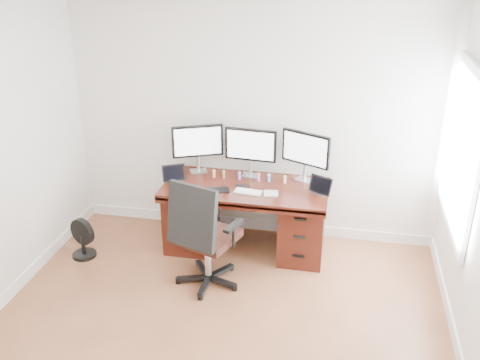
% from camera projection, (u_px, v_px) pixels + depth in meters
% --- Properties ---
extents(back_wall, '(4.00, 0.10, 2.70)m').
position_uv_depth(back_wall, '(254.00, 117.00, 5.68)').
color(back_wall, white).
rests_on(back_wall, ground).
extents(desk, '(1.70, 0.80, 0.75)m').
position_uv_depth(desk, '(246.00, 214.00, 5.69)').
color(desk, '#3C130C').
rests_on(desk, ground).
extents(office_chair, '(0.76, 0.76, 1.12)m').
position_uv_depth(office_chair, '(205.00, 252.00, 5.07)').
color(office_chair, black).
rests_on(office_chair, ground).
extents(floor_fan, '(0.30, 0.25, 0.43)m').
position_uv_depth(floor_fan, '(82.00, 239.00, 5.61)').
color(floor_fan, black).
rests_on(floor_fan, ground).
extents(monitor_left, '(0.52, 0.25, 0.53)m').
position_uv_depth(monitor_left, '(198.00, 143.00, 5.73)').
color(monitor_left, silver).
rests_on(monitor_left, desk).
extents(monitor_center, '(0.55, 0.15, 0.53)m').
position_uv_depth(monitor_center, '(251.00, 147.00, 5.63)').
color(monitor_center, silver).
rests_on(monitor_center, desk).
extents(monitor_right, '(0.51, 0.27, 0.53)m').
position_uv_depth(monitor_right, '(306.00, 150.00, 5.52)').
color(monitor_right, silver).
rests_on(monitor_right, desk).
extents(tablet_left, '(0.24, 0.17, 0.19)m').
position_uv_depth(tablet_left, '(174.00, 174.00, 5.58)').
color(tablet_left, silver).
rests_on(tablet_left, desk).
extents(tablet_right, '(0.24, 0.17, 0.19)m').
position_uv_depth(tablet_right, '(320.00, 187.00, 5.31)').
color(tablet_right, silver).
rests_on(tablet_right, desk).
extents(keyboard, '(0.29, 0.15, 0.01)m').
position_uv_depth(keyboard, '(248.00, 192.00, 5.38)').
color(keyboard, white).
rests_on(keyboard, desk).
extents(trackpad, '(0.16, 0.16, 0.01)m').
position_uv_depth(trackpad, '(271.00, 193.00, 5.35)').
color(trackpad, silver).
rests_on(trackpad, desk).
extents(drawing_tablet, '(0.25, 0.19, 0.01)m').
position_uv_depth(drawing_tablet, '(218.00, 190.00, 5.42)').
color(drawing_tablet, black).
rests_on(drawing_tablet, desk).
extents(phone, '(0.15, 0.11, 0.01)m').
position_uv_depth(phone, '(242.00, 186.00, 5.52)').
color(phone, black).
rests_on(phone, desk).
extents(figurine_orange, '(0.04, 0.04, 0.09)m').
position_uv_depth(figurine_orange, '(214.00, 173.00, 5.71)').
color(figurine_orange, '#E8935A').
rests_on(figurine_orange, desk).
extents(figurine_brown, '(0.04, 0.04, 0.09)m').
position_uv_depth(figurine_brown, '(224.00, 174.00, 5.69)').
color(figurine_brown, brown).
rests_on(figurine_brown, desk).
extents(figurine_purple, '(0.04, 0.04, 0.09)m').
position_uv_depth(figurine_purple, '(239.00, 175.00, 5.66)').
color(figurine_purple, '#825FCE').
rests_on(figurine_purple, desk).
extents(figurine_pink, '(0.04, 0.04, 0.09)m').
position_uv_depth(figurine_pink, '(259.00, 177.00, 5.62)').
color(figurine_pink, pink).
rests_on(figurine_pink, desk).
extents(figurine_blue, '(0.04, 0.04, 0.09)m').
position_uv_depth(figurine_blue, '(269.00, 177.00, 5.60)').
color(figurine_blue, '#4B7CEB').
rests_on(figurine_blue, desk).
extents(figurine_yellow, '(0.04, 0.04, 0.09)m').
position_uv_depth(figurine_yellow, '(285.00, 179.00, 5.57)').
color(figurine_yellow, '#E3CB7B').
rests_on(figurine_yellow, desk).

